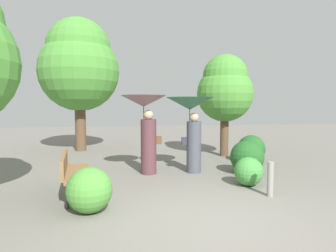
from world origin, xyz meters
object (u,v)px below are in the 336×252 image
(person_left, at_px, (146,118))
(path_marker_post, at_px, (270,179))
(tree_near_left, at_px, (79,65))
(park_bench, at_px, (73,170))
(tree_near_right, at_px, (225,89))
(person_right, at_px, (191,116))

(person_left, distance_m, path_marker_post, 3.35)
(path_marker_post, bearing_deg, tree_near_left, 124.21)
(park_bench, relative_size, tree_near_right, 0.44)
(person_left, distance_m, tree_near_right, 3.71)
(person_right, relative_size, path_marker_post, 2.91)
(park_bench, height_order, path_marker_post, park_bench)
(tree_near_right, distance_m, path_marker_post, 4.84)
(person_left, xyz_separation_m, path_marker_post, (2.21, -2.26, -1.11))
(person_right, relative_size, tree_near_left, 0.39)
(park_bench, bearing_deg, person_left, -51.51)
(park_bench, distance_m, path_marker_post, 3.84)
(person_right, xyz_separation_m, path_marker_post, (1.03, -2.20, -1.15))
(person_right, bearing_deg, tree_near_right, -31.22)
(path_marker_post, bearing_deg, person_left, 134.44)
(person_left, distance_m, park_bench, 2.43)
(person_right, distance_m, path_marker_post, 2.69)
(tree_near_right, xyz_separation_m, path_marker_post, (-0.72, -4.34, -2.00))
(person_right, relative_size, park_bench, 1.28)
(person_left, bearing_deg, park_bench, 143.75)
(park_bench, xyz_separation_m, path_marker_post, (3.78, -0.65, -0.17))
(tree_near_right, bearing_deg, path_marker_post, -99.39)
(person_left, bearing_deg, path_marker_post, -127.59)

